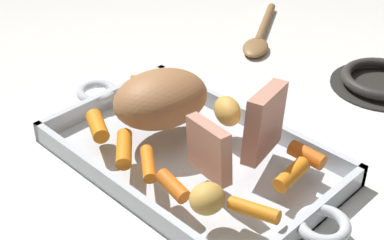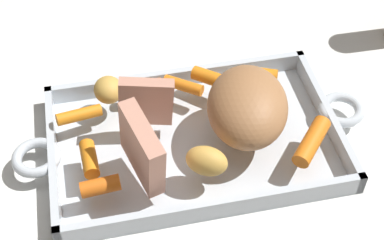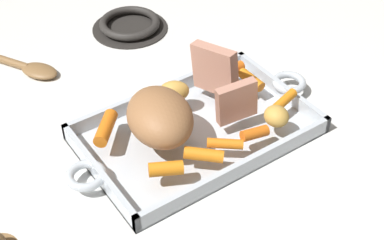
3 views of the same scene
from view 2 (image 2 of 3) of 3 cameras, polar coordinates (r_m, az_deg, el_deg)
ground_plane at (r=0.75m, az=0.25°, el=-2.46°), size 1.80×1.80×0.00m
roasting_dish at (r=0.75m, az=0.25°, el=-2.00°), size 0.46×0.23×0.03m
pork_roast at (r=0.71m, az=5.49°, el=1.35°), size 0.13×0.15×0.07m
roast_slice_thin at (r=0.66m, az=-4.97°, el=-2.83°), size 0.04×0.09×0.09m
roast_slice_thick at (r=0.72m, az=-4.57°, el=1.82°), size 0.07×0.03×0.07m
baby_carrot_southwest at (r=0.70m, az=-10.12°, el=-3.79°), size 0.02×0.05×0.02m
baby_carrot_northeast at (r=0.67m, az=-9.03°, el=-6.47°), size 0.05×0.02×0.02m
baby_carrot_southeast at (r=0.77m, az=-4.71°, el=3.38°), size 0.05×0.02×0.02m
baby_carrot_long at (r=0.79m, az=6.61°, el=4.44°), size 0.05×0.04×0.02m
baby_carrot_northwest at (r=0.72m, az=11.75°, el=-2.09°), size 0.06×0.07×0.03m
baby_carrot_center_right at (r=0.77m, az=-1.22°, el=3.39°), size 0.05×0.05×0.02m
baby_carrot_center_left at (r=0.78m, az=2.09°, el=4.10°), size 0.06×0.05×0.02m
baby_carrot_short at (r=0.75m, az=-11.10°, el=0.50°), size 0.06×0.03×0.02m
potato_whole at (r=0.76m, az=-8.26°, el=2.97°), size 0.04×0.04×0.03m
potato_golden_small at (r=0.67m, az=1.25°, el=-4.11°), size 0.06×0.05×0.04m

